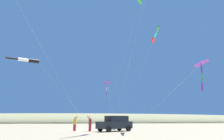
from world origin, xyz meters
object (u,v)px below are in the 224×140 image
Objects in this scene: kite_windsock_green_low_center at (154,37)px; kite_delta_long_streamer_left at (107,83)px; cooler_box at (114,128)px; person_child_green_jacket at (90,123)px; parked_car at (115,123)px; kite_delta_purple_drifting at (201,64)px; kite_windsock_magenta_far_left at (28,60)px; person_adult_flyer at (75,123)px.

kite_delta_long_streamer_left is at bearing 108.88° from kite_windsock_green_low_center.
cooler_box is 13.56m from kite_windsock_green_low_center.
kite_delta_long_streamer_left reaches higher than person_child_green_jacket.
person_child_green_jacket is 13.83m from kite_windsock_green_low_center.
kite_delta_long_streamer_left is (-4.05, 1.48, 4.29)m from parked_car.
kite_delta_purple_drifting is at bearing -161.49° from cooler_box.
parked_car is 13.75m from kite_windsock_magenta_far_left.
kite_windsock_magenta_far_left is (4.66, 9.78, 3.58)m from kite_delta_long_streamer_left.
kite_delta_purple_drifting is (-11.62, -8.10, 4.59)m from person_child_green_jacket.
kite_windsock_green_low_center is at bearing -109.52° from person_adult_flyer.
cooler_box is (2.98, -0.32, -0.74)m from parked_car.
person_adult_flyer is 0.17× the size of kite_windsock_magenta_far_left.
kite_delta_purple_drifting reaches higher than cooler_box.
person_child_green_jacket is 0.17× the size of kite_windsock_magenta_far_left.
kite_windsock_magenta_far_left reaches higher than cooler_box.
kite_windsock_magenta_far_left is (-2.37, 11.58, 8.61)m from cooler_box.
kite_windsock_magenta_far_left reaches higher than person_adult_flyer.
kite_delta_purple_drifting reaches higher than person_child_green_jacket.
person_child_green_jacket is 6.42m from kite_delta_long_streamer_left.
cooler_box is 0.33× the size of person_child_green_jacket.
person_adult_flyer is at bearing 37.94° from kite_delta_purple_drifting.
kite_delta_long_streamer_left is (-7.03, 1.80, 5.03)m from cooler_box.
kite_delta_long_streamer_left is (-4.57, -1.58, 4.23)m from person_child_green_jacket.
person_adult_flyer is 10.08m from kite_windsock_magenta_far_left.
cooler_box is 5.50m from person_adult_flyer.
kite_windsock_magenta_far_left is at bearing 64.52° from kite_delta_long_streamer_left.
kite_delta_purple_drifting reaches higher than kite_delta_long_streamer_left.
kite_delta_purple_drifting is (-14.09, -4.72, 5.40)m from cooler_box.
person_adult_flyer is (1.74, 4.97, 0.07)m from parked_car.
kite_delta_purple_drifting is 0.96× the size of kite_windsock_green_low_center.
kite_windsock_magenta_far_left is at bearing 100.11° from person_adult_flyer.
person_adult_flyer is at bearing 103.26° from cooler_box.
kite_windsock_green_low_center reaches higher than parked_car.
kite_windsock_magenta_far_left is (0.61, 11.26, 7.87)m from parked_car.
parked_car is 6.08m from kite_delta_long_streamer_left.
kite_windsock_magenta_far_left is 16.78m from kite_windsock_green_low_center.
kite_windsock_green_low_center reaches higher than cooler_box.
kite_windsock_green_low_center is (2.23, -6.52, 6.74)m from kite_delta_long_streamer_left.
person_adult_flyer is at bearing 57.58° from person_child_green_jacket.
kite_windsock_magenta_far_left is at bearing 86.88° from parked_car.
kite_windsock_green_low_center reaches higher than person_adult_flyer.
cooler_box is 0.33× the size of person_adult_flyer.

